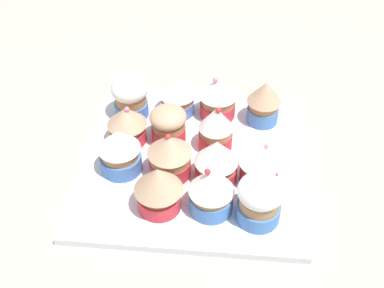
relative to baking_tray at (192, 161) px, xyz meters
The scene contains 16 objects.
ground_plane 2.10cm from the baking_tray, ahead, with size 180.00×180.00×3.00cm, color #B2A899.
baking_tray is the anchor object (origin of this frame).
cupcake_0 15.27cm from the baking_tray, 137.11° to the right, with size 6.19×6.19×7.51cm.
cupcake_1 11.57cm from the baking_tray, 110.71° to the right, with size 6.14×6.14×6.99cm.
cupcake_2 15.55cm from the baking_tray, 47.21° to the right, with size 5.63×5.63×7.77cm.
cupcake_3 11.20cm from the baking_tray, 160.26° to the right, with size 6.27×6.27×7.75cm.
cupcake_4 6.94cm from the baking_tray, 135.02° to the right, with size 6.34×6.34×7.28cm.
cupcake_5 6.38cm from the baking_tray, 48.88° to the right, with size 5.33×5.33×8.03cm.
cupcake_6 12.26cm from the baking_tray, 17.06° to the right, with size 6.40×6.40×7.63cm.
cupcake_7 11.55cm from the baking_tray, 159.76° to the left, with size 6.73×6.73×7.44cm.
cupcake_8 6.18cm from the baking_tray, 138.84° to the left, with size 6.54×6.54×7.41cm.
cupcake_9 6.89cm from the baking_tray, 45.74° to the left, with size 5.83×5.83×6.22cm.
cupcake_10 12.41cm from the baking_tray, 17.04° to the left, with size 6.08×6.08×7.03cm.
cupcake_11 11.70cm from the baking_tray, 106.86° to the left, with size 6.29×6.29×7.50cm.
cupcake_12 11.72cm from the baking_tray, 72.79° to the left, with size 6.30×6.30×6.82cm.
cupcake_13 15.46cm from the baking_tray, 48.88° to the left, with size 6.20×6.20×7.62cm.
Camera 1 is at (-52.90, -4.74, 53.65)cm, focal length 45.11 mm.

